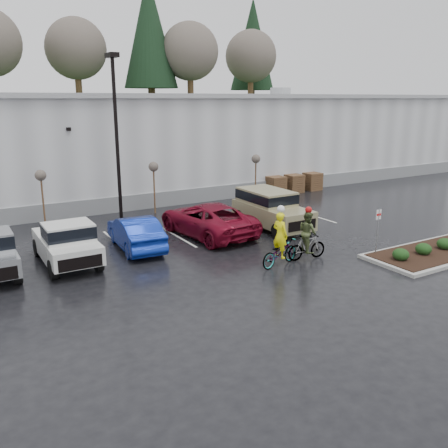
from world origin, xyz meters
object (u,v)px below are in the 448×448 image
sapling_west (41,178)px  pallet_stack_c (312,181)px  pallet_stack_b (294,183)px  pickup_white (65,241)px  car_red (207,219)px  cyclist_hivis (280,247)px  car_blue (135,232)px  sapling_east (256,161)px  cyclist_olive (307,240)px  sapling_mid (154,170)px  fire_lane_sign (378,226)px  suv_tan (272,210)px  lamppost (116,121)px  pallet_stack_a (276,185)px

sapling_west → pallet_stack_c: sapling_west is taller
pallet_stack_b → pickup_white: size_ratio=0.26×
car_red → cyclist_hivis: size_ratio=2.34×
cyclist_hivis → sapling_west: bearing=19.0°
car_blue → sapling_east: bearing=-146.6°
sapling_east → car_red: size_ratio=0.52×
sapling_west → cyclist_olive: sapling_west is taller
sapling_mid → fire_lane_sign: bearing=-67.5°
sapling_mid → car_red: 6.17m
sapling_mid → suv_tan: sapling_mid is taller
lamppost → pallet_stack_c: lamppost is taller
car_red → lamppost: bearing=-63.9°
suv_tan → cyclist_olive: size_ratio=2.13×
fire_lane_sign → pallet_stack_a: bearing=71.2°
cyclist_olive → pickup_white: bearing=67.0°
suv_tan → cyclist_hivis: 5.96m
cyclist_hivis → cyclist_olive: size_ratio=1.09×
fire_lane_sign → sapling_east: bearing=80.2°
lamppost → sapling_mid: size_ratio=2.88×
pallet_stack_a → car_blue: car_blue is taller
sapling_mid → pallet_stack_c: bearing=4.2°
sapling_west → sapling_mid: size_ratio=1.00×
car_blue → suv_tan: (7.69, -0.39, 0.25)m
pallet_stack_b → car_blue: (-15.24, -7.13, 0.11)m
cyclist_olive → lamppost: bearing=30.6°
sapling_west → cyclist_hivis: bearing=-57.3°
fire_lane_sign → cyclist_hivis: bearing=163.6°
car_red → suv_tan: suv_tan is taller
pickup_white → car_blue: 3.33m
sapling_mid → car_red: bearing=-85.3°
sapling_mid → suv_tan: size_ratio=0.63×
sapling_west → fire_lane_sign: bearing=-47.3°
sapling_east → fire_lane_sign: (-2.20, -12.80, -1.32)m
car_red → cyclist_olive: bearing=103.3°
pallet_stack_b → cyclist_hivis: 16.53m
sapling_west → pallet_stack_a: 16.66m
pallet_stack_b → cyclist_olive: cyclist_olive is taller
sapling_west → pickup_white: 6.71m
pallet_stack_c → fire_lane_sign: fire_lane_sign is taller
pallet_stack_b → pickup_white: 20.00m
lamppost → pallet_stack_c: bearing=7.1°
pallet_stack_b → fire_lane_sign: fire_lane_sign is taller
sapling_east → cyclist_hivis: 13.40m
sapling_west → pallet_stack_b: sapling_west is taller
sapling_west → car_red: (6.98, -5.86, -1.87)m
car_red → cyclist_hivis: bearing=88.8°
fire_lane_sign → sapling_west: bearing=132.7°
suv_tan → cyclist_hivis: bearing=-123.3°
car_blue → car_red: 4.02m
cyclist_hivis → pallet_stack_b: bearing=-54.6°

